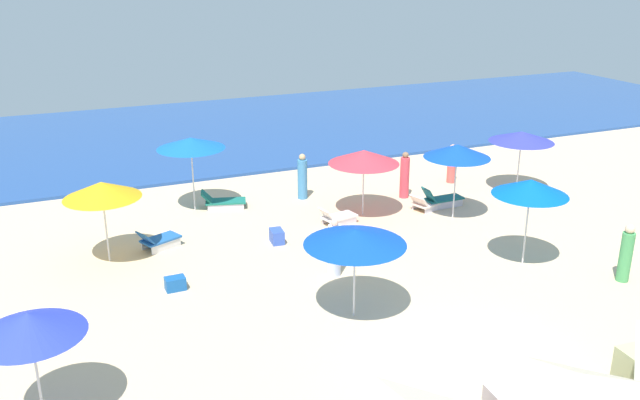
{
  "coord_description": "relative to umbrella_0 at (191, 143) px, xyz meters",
  "views": [
    {
      "loc": [
        -7.85,
        -9.73,
        8.19
      ],
      "look_at": [
        -0.05,
        8.44,
        1.14
      ],
      "focal_mm": 38.26,
      "sensor_mm": 36.0,
      "label": 1
    }
  ],
  "objects": [
    {
      "name": "ocean",
      "position": [
        3.14,
        10.44,
        -2.31
      ],
      "size": [
        60.0,
        14.86,
        0.12
      ],
      "primitive_type": "cube",
      "color": "#224A92",
      "rests_on": "ground_plane"
    },
    {
      "name": "beachgoer_0",
      "position": [
        9.79,
        -0.87,
        -1.66
      ],
      "size": [
        0.47,
        0.47,
        1.51
      ],
      "rotation": [
        0.0,
        0.0,
        0.68
      ],
      "color": "#E45951",
      "rests_on": "ground_plane"
    },
    {
      "name": "umbrella_2",
      "position": [
        7.5,
        -7.97,
        -0.08
      ],
      "size": [
        2.08,
        2.08,
        2.51
      ],
      "color": "silver",
      "rests_on": "ground_plane"
    },
    {
      "name": "beachgoer_2",
      "position": [
        3.85,
        -0.34,
        -1.6
      ],
      "size": [
        0.38,
        0.38,
        1.66
      ],
      "rotation": [
        0.0,
        0.0,
        3.24
      ],
      "color": "#3F85BC",
      "rests_on": "ground_plane"
    },
    {
      "name": "lounge_chair_6_0",
      "position": [
        7.36,
        -3.09,
        -2.14
      ],
      "size": [
        1.41,
        1.0,
        0.6
      ],
      "rotation": [
        0.0,
        0.0,
        1.88
      ],
      "color": "silver",
      "rests_on": "ground_plane"
    },
    {
      "name": "beachgoer_3",
      "position": [
        7.25,
        -1.68,
        -1.57
      ],
      "size": [
        0.45,
        0.45,
        1.7
      ],
      "rotation": [
        0.0,
        0.0,
        5.2
      ],
      "color": "#F54654",
      "rests_on": "ground_plane"
    },
    {
      "name": "umbrella_5",
      "position": [
        1.81,
        -8.74,
        -0.31
      ],
      "size": [
        2.44,
        2.44,
        2.25
      ],
      "color": "silver",
      "rests_on": "ground_plane"
    },
    {
      "name": "lounge_chair_1_0",
      "position": [
        -1.77,
        -2.83,
        -2.09
      ],
      "size": [
        1.37,
        1.04,
        0.65
      ],
      "rotation": [
        0.0,
        0.0,
        1.98
      ],
      "color": "silver",
      "rests_on": "ground_plane"
    },
    {
      "name": "cooler_box_1",
      "position": [
        -1.87,
        -5.68,
        -2.19
      ],
      "size": [
        0.52,
        0.36,
        0.35
      ],
      "primitive_type": "cube",
      "rotation": [
        0.0,
        0.0,
        0.01
      ],
      "color": "#1755A5",
      "rests_on": "ground_plane"
    },
    {
      "name": "ground_plane",
      "position": [
        3.14,
        -12.13,
        -2.37
      ],
      "size": [
        60.0,
        60.0,
        0.0
      ],
      "primitive_type": "plane",
      "color": "beige"
    },
    {
      "name": "umbrella_3",
      "position": [
        11.38,
        -2.8,
        -0.27
      ],
      "size": [
        2.33,
        2.33,
        2.29
      ],
      "color": "silver",
      "rests_on": "ground_plane"
    },
    {
      "name": "lounge_chair_0_0",
      "position": [
        0.93,
        -0.17,
        -2.13
      ],
      "size": [
        1.63,
        1.02,
        0.62
      ],
      "rotation": [
        0.0,
        0.0,
        1.29
      ],
      "color": "silver",
      "rests_on": "ground_plane"
    },
    {
      "name": "beachgoer_4",
      "position": [
        2.29,
        -6.53,
        -1.61
      ],
      "size": [
        0.5,
        0.5,
        1.65
      ],
      "rotation": [
        0.0,
        0.0,
        4.1
      ],
      "color": "white",
      "rests_on": "ground_plane"
    },
    {
      "name": "beachgoer_1",
      "position": [
        9.27,
        -9.88,
        -1.6
      ],
      "size": [
        0.45,
        0.45,
        1.62
      ],
      "rotation": [
        0.0,
        0.0,
        1.03
      ],
      "color": "#489E5B",
      "rests_on": "ground_plane"
    },
    {
      "name": "umbrella_4",
      "position": [
        5.09,
        -2.68,
        -0.34
      ],
      "size": [
        2.35,
        2.35,
        2.25
      ],
      "color": "silver",
      "rests_on": "ground_plane"
    },
    {
      "name": "umbrella_7",
      "position": [
        -5.26,
        -10.01,
        -0.33
      ],
      "size": [
        1.98,
        1.98,
        2.26
      ],
      "color": "silver",
      "rests_on": "ground_plane"
    },
    {
      "name": "umbrella_6",
      "position": [
        7.72,
        -4.12,
        -0.07
      ],
      "size": [
        2.17,
        2.17,
        2.52
      ],
      "color": "silver",
      "rests_on": "ground_plane"
    },
    {
      "name": "lounge_chair_4_0",
      "position": [
        3.94,
        -3.12,
        -2.13
      ],
      "size": [
        1.31,
        0.79,
        0.63
      ],
      "rotation": [
        0.0,
        0.0,
        1.76
      ],
      "color": "silver",
      "rests_on": "ground_plane"
    },
    {
      "name": "cooler_box_0",
      "position": [
        1.62,
        -3.8,
        -2.16
      ],
      "size": [
        0.41,
        0.58,
        0.42
      ],
      "primitive_type": "cube",
      "rotation": [
        0.0,
        0.0,
        4.62
      ],
      "color": "blue",
      "rests_on": "ground_plane"
    },
    {
      "name": "umbrella_1",
      "position": [
        -3.23,
        -3.16,
        -0.22
      ],
      "size": [
        2.14,
        2.14,
        2.38
      ],
      "color": "silver",
      "rests_on": "ground_plane"
    },
    {
      "name": "umbrella_0",
      "position": [
        0.0,
        0.0,
        0.0
      ],
      "size": [
        2.28,
        2.28,
        2.56
      ],
      "color": "silver",
      "rests_on": "ground_plane"
    },
    {
      "name": "lounge_chair_6_1",
      "position": [
        7.95,
        -3.05,
        -2.09
      ],
      "size": [
        1.5,
        0.59,
        0.76
      ],
      "rotation": [
        0.0,
        0.0,
        1.59
      ],
      "color": "silver",
      "rests_on": "ground_plane"
    }
  ]
}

